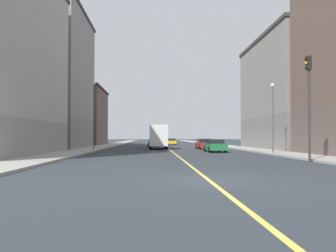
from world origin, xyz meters
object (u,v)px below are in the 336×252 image
Objects in this scene: car_green at (215,146)px; traffic_light_left_near at (309,94)px; building_right_distant at (75,117)px; car_teal at (154,143)px; street_lamp_left_near at (273,110)px; building_left_mid at (299,94)px; street_lamp_right_near at (94,109)px; car_red at (205,144)px; car_yellow at (171,142)px; box_truck at (158,137)px; building_right_midblock at (46,80)px; car_orange at (154,142)px.

traffic_light_left_near is at bearing -77.44° from car_green.
building_right_distant reaches higher than car_teal.
street_lamp_left_near is at bearing -54.40° from building_right_distant.
street_lamp_right_near is (-25.79, -3.73, -2.36)m from building_left_mid.
car_red is (-4.27, 14.22, -3.41)m from street_lamp_left_near.
car_yellow is 0.51× the size of box_truck.
street_lamp_left_near is 1.57× the size of car_yellow.
building_right_distant is at bearing 90.00° from building_right_midblock.
car_green is at bearing -71.83° from car_teal.
box_truck reaches higher than car_green.
building_right_distant is 19.33m from car_yellow.
car_orange is at bearing 130.98° from building_left_mid.
building_right_distant is at bearing 125.60° from street_lamp_left_near.
car_orange is 1.00× the size of car_teal.
car_orange is at bearing -4.99° from building_right_distant.
building_right_midblock is 1.20× the size of building_right_distant.
car_red is at bearing -8.67° from building_right_midblock.
car_red is at bearing 97.68° from traffic_light_left_near.
building_left_mid is at bearing -4.46° from box_truck.
traffic_light_left_near reaches higher than street_lamp_left_near.
car_green is (-4.44, 5.43, -3.41)m from street_lamp_left_near.
building_right_distant is at bearing 175.01° from car_orange.
street_lamp_right_near is (7.92, -8.09, -4.61)m from building_right_midblock.
car_orange is 1.12× the size of car_yellow.
building_left_mid reaches higher than car_yellow.
car_yellow is at bearing 49.92° from building_right_midblock.
box_truck is (15.49, -21.48, -3.74)m from building_right_distant.
building_right_midblock is (-33.71, 4.36, 2.26)m from building_left_mid.
building_left_mid reaches higher than box_truck.
street_lamp_right_near is at bearing 163.50° from car_green.
building_right_distant is 37.62m from car_green.
car_teal reaches higher than car_orange.
street_lamp_right_near reaches higher than traffic_light_left_near.
traffic_light_left_near is (24.78, -45.98, -1.02)m from building_right_distant.
traffic_light_left_near reaches higher than car_orange.
car_yellow is 0.90× the size of car_red.
traffic_light_left_near is 1.49× the size of car_green.
street_lamp_left_near reaches higher than car_teal.
building_right_midblock reaches higher than street_lamp_right_near.
traffic_light_left_near is 49.90m from car_yellow.
building_left_mid is 2.48× the size of street_lamp_right_near.
car_teal is (-6.38, 19.43, -0.02)m from car_green.
car_green is 1.01× the size of car_red.
street_lamp_right_near is at bearing -145.78° from box_truck.
car_teal is (14.98, -11.17, -4.73)m from building_right_distant.
building_right_distant is at bearing 143.27° from car_teal.
building_left_mid reaches higher than street_lamp_right_near.
car_yellow is at bearing 97.00° from car_red.
box_truck is (-18.23, 1.42, -5.57)m from building_left_mid.
street_lamp_left_near is 1.40× the size of car_green.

